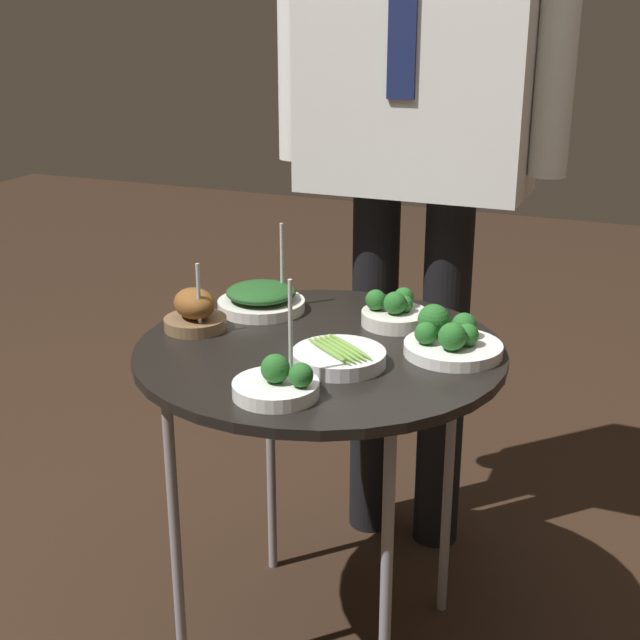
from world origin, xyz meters
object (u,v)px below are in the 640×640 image
Objects in this scene: bowl_roast_near_rim at (195,312)px; bowl_broccoli_far_rim at (450,339)px; bowl_spinach_front_right at (261,299)px; waiter_figure at (418,77)px; serving_cart at (320,370)px; bowl_broccoli_front_center at (394,312)px; bowl_broccoli_front_left at (278,383)px; bowl_asparagus_center at (339,357)px.

bowl_broccoli_far_rim is at bearing 7.57° from bowl_roast_near_rim.
bowl_spinach_front_right is 0.56m from waiter_figure.
bowl_broccoli_front_center is (0.09, 0.16, 0.07)m from serving_cart.
bowl_broccoli_front_left is 0.11× the size of waiter_figure.
serving_cart is at bearing 133.00° from bowl_asparagus_center.
bowl_broccoli_front_left is at bearing -100.00° from bowl_broccoli_front_center.
bowl_spinach_front_right is (-0.18, 0.14, 0.07)m from serving_cart.
bowl_spinach_front_right is at bearing 140.28° from bowl_asparagus_center.
bowl_spinach_front_right is 0.96× the size of bowl_broccoli_front_left.
bowl_broccoli_far_rim is 0.34m from bowl_broccoli_front_left.
bowl_broccoli_far_rim is at bearing -64.48° from waiter_figure.
bowl_broccoli_far_rim reaches higher than bowl_broccoli_front_center.
serving_cart is 5.16× the size of bowl_broccoli_front_center.
bowl_broccoli_front_left reaches higher than bowl_asparagus_center.
bowl_asparagus_center reaches higher than serving_cart.
bowl_broccoli_front_left is at bearing -90.76° from waiter_figure.
bowl_broccoli_far_rim is at bearing 37.49° from bowl_asparagus_center.
bowl_asparagus_center is 0.88× the size of bowl_broccoli_front_left.
bowl_asparagus_center is 0.93× the size of bowl_broccoli_far_rim.
bowl_spinach_front_right is at bearing -123.29° from waiter_figure.
waiter_figure is (-0.19, 0.40, 0.41)m from bowl_broccoli_far_rim.
bowl_spinach_front_right is 0.10× the size of waiter_figure.
bowl_broccoli_front_center is at bearing 80.00° from bowl_broccoli_front_left.
bowl_broccoli_far_rim is (0.47, 0.06, -0.01)m from bowl_roast_near_rim.
bowl_spinach_front_right reaches higher than bowl_roast_near_rim.
bowl_asparagus_center is 0.20m from bowl_broccoli_far_rim.
bowl_spinach_front_right is 0.27m from bowl_broccoli_front_center.
bowl_roast_near_rim is 1.06× the size of bowl_broccoli_front_center.
waiter_figure is at bearing 59.06° from bowl_roast_near_rim.
serving_cart is 3.86× the size of bowl_broccoli_far_rim.
bowl_broccoli_front_left is at bearing -60.41° from bowl_spinach_front_right.
waiter_figure is at bearing 115.52° from bowl_broccoli_far_rim.
bowl_broccoli_front_left is (0.20, -0.36, -0.00)m from bowl_spinach_front_right.
bowl_asparagus_center is at bearing -10.83° from bowl_roast_near_rim.
waiter_figure reaches higher than bowl_roast_near_rim.
bowl_broccoli_far_rim is at bearing 14.09° from serving_cart.
bowl_spinach_front_right reaches higher than bowl_broccoli_front_center.
bowl_asparagus_center is 0.92× the size of bowl_spinach_front_right.
bowl_broccoli_front_left is (-0.04, -0.15, 0.01)m from bowl_asparagus_center.
bowl_broccoli_front_left is at bearing -38.30° from bowl_roast_near_rim.
waiter_figure is at bearing 56.71° from bowl_spinach_front_right.
bowl_asparagus_center is 0.68m from waiter_figure.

